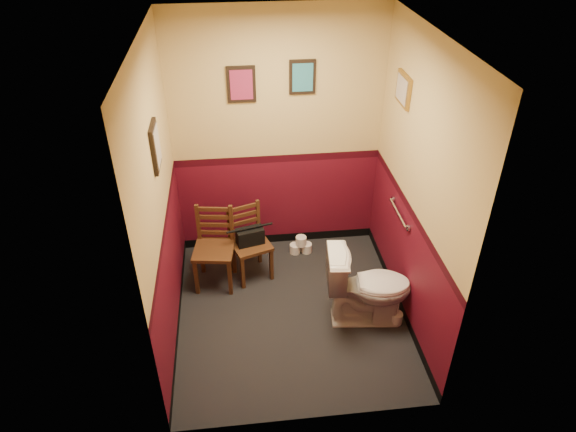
# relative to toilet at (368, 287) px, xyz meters

# --- Properties ---
(floor) EXTENTS (2.20, 2.40, 0.00)m
(floor) POSITION_rel_toilet_xyz_m (-0.72, 0.15, -0.40)
(floor) COLOR black
(floor) RESTS_ON ground
(ceiling) EXTENTS (2.20, 2.40, 0.00)m
(ceiling) POSITION_rel_toilet_xyz_m (-0.72, 0.15, 2.30)
(ceiling) COLOR silver
(ceiling) RESTS_ON ground
(wall_back) EXTENTS (2.20, 0.00, 2.70)m
(wall_back) POSITION_rel_toilet_xyz_m (-0.72, 1.35, 0.95)
(wall_back) COLOR #4F0B19
(wall_back) RESTS_ON ground
(wall_front) EXTENTS (2.20, 0.00, 2.70)m
(wall_front) POSITION_rel_toilet_xyz_m (-0.72, -1.05, 0.95)
(wall_front) COLOR #4F0B19
(wall_front) RESTS_ON ground
(wall_left) EXTENTS (0.00, 2.40, 2.70)m
(wall_left) POSITION_rel_toilet_xyz_m (-1.82, 0.15, 0.95)
(wall_left) COLOR #4F0B19
(wall_left) RESTS_ON ground
(wall_right) EXTENTS (0.00, 2.40, 2.70)m
(wall_right) POSITION_rel_toilet_xyz_m (0.38, 0.15, 0.95)
(wall_right) COLOR #4F0B19
(wall_right) RESTS_ON ground
(grab_bar) EXTENTS (0.05, 0.56, 0.06)m
(grab_bar) POSITION_rel_toilet_xyz_m (0.35, 0.40, 0.55)
(grab_bar) COLOR silver
(grab_bar) RESTS_ON wall_right
(framed_print_back_a) EXTENTS (0.28, 0.04, 0.36)m
(framed_print_back_a) POSITION_rel_toilet_xyz_m (-1.07, 1.33, 1.55)
(framed_print_back_a) COLOR black
(framed_print_back_a) RESTS_ON wall_back
(framed_print_back_b) EXTENTS (0.26, 0.04, 0.34)m
(framed_print_back_b) POSITION_rel_toilet_xyz_m (-0.47, 1.33, 1.60)
(framed_print_back_b) COLOR black
(framed_print_back_b) RESTS_ON wall_back
(framed_print_left) EXTENTS (0.04, 0.30, 0.38)m
(framed_print_left) POSITION_rel_toilet_xyz_m (-1.80, 0.25, 1.45)
(framed_print_left) COLOR black
(framed_print_left) RESTS_ON wall_left
(framed_print_right) EXTENTS (0.04, 0.34, 0.28)m
(framed_print_right) POSITION_rel_toilet_xyz_m (0.36, 0.75, 1.65)
(framed_print_right) COLOR olive
(framed_print_right) RESTS_ON wall_right
(toilet) EXTENTS (0.86, 0.54, 0.80)m
(toilet) POSITION_rel_toilet_xyz_m (0.00, 0.00, 0.00)
(toilet) COLOR white
(toilet) RESTS_ON floor
(toilet_brush) EXTENTS (0.12, 0.12, 0.43)m
(toilet_brush) POSITION_rel_toilet_xyz_m (0.28, -0.11, -0.33)
(toilet_brush) COLOR silver
(toilet_brush) RESTS_ON floor
(chair_left) EXTENTS (0.46, 0.46, 0.87)m
(chair_left) POSITION_rel_toilet_xyz_m (-1.45, 0.74, 0.04)
(chair_left) COLOR #442614
(chair_left) RESTS_ON floor
(chair_right) EXTENTS (0.48, 0.48, 0.82)m
(chair_right) POSITION_rel_toilet_xyz_m (-1.08, 0.82, 0.01)
(chair_right) COLOR #442614
(chair_right) RESTS_ON floor
(handbag) EXTENTS (0.31, 0.20, 0.21)m
(handbag) POSITION_rel_toilet_xyz_m (-1.07, 0.79, 0.12)
(handbag) COLOR black
(handbag) RESTS_ON chair_right
(tp_stack) EXTENTS (0.25, 0.13, 0.22)m
(tp_stack) POSITION_rel_toilet_xyz_m (-0.49, 1.11, -0.31)
(tp_stack) COLOR silver
(tp_stack) RESTS_ON floor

